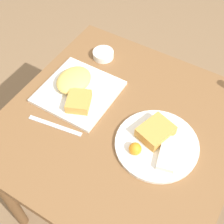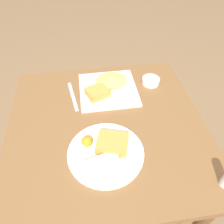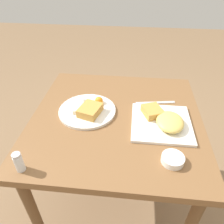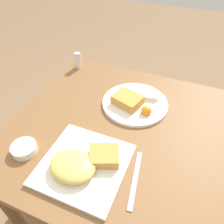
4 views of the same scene
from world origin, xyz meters
The scene contains 7 objects.
ground_plane centered at (0.00, 0.00, 0.00)m, with size 8.00×8.00×0.00m, color #846647.
dining_table centered at (0.00, 0.00, 0.62)m, with size 0.84×0.85×0.71m.
plate_square_near centered at (-0.04, -0.23, 0.73)m, with size 0.28×0.28×0.06m.
plate_oval_far centered at (0.02, 0.15, 0.73)m, with size 0.29×0.29×0.05m.
sauce_ramekin centered at (-0.27, -0.25, 0.73)m, with size 0.09×0.09×0.03m.
salt_shaker centered at (-0.36, 0.33, 0.75)m, with size 0.03×0.03×0.09m.
butter_knife centered at (0.14, -0.20, 0.72)m, with size 0.05×0.21×0.00m.
Camera 4 is at (0.21, -0.57, 1.36)m, focal length 35.00 mm.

